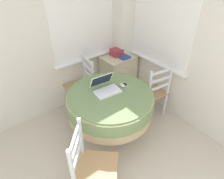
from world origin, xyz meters
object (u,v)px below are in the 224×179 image
Objects in this scene: laptop at (105,87)px; book_on_cabinet at (123,56)px; round_dining_table at (110,103)px; computer_mouse at (122,85)px; dining_chair_near_back_window at (81,86)px; storage_box at (117,52)px; dining_chair_near_right_window at (152,92)px; corner_cabinet at (118,74)px; dining_chair_camera_near at (92,167)px; cell_phone at (125,85)px.

book_on_cabinet is at bearing 37.26° from laptop.
computer_mouse is at bearing 5.58° from round_dining_table.
dining_chair_near_back_window is at bearing 103.06° from computer_mouse.
round_dining_table is at bearing -133.17° from storage_box.
dining_chair_near_right_window is at bearing -92.60° from book_on_cabinet.
computer_mouse is at bearing -124.74° from storage_box.
dining_chair_near_right_window is 0.94m from storage_box.
dining_chair_near_back_window is at bearing 179.73° from corner_cabinet.
round_dining_table is 1.53× the size of corner_cabinet.
laptop reaches higher than dining_chair_camera_near.
storage_box is (0.81, 0.86, 0.18)m from round_dining_table.
dining_chair_near_right_window is (0.82, -0.10, -0.38)m from laptop.
dining_chair_near_back_window reaches higher than corner_cabinet.
dining_chair_camera_near is at bearing -137.33° from corner_cabinet.
book_on_cabinet is (0.82, -0.07, 0.31)m from dining_chair_near_back_window.
dining_chair_near_right_window reaches higher than book_on_cabinet.
computer_mouse is 0.06m from cell_phone.
dining_chair_near_back_window is at bearing 106.93° from cell_phone.
laptop is 1.11m from storage_box.
round_dining_table reaches higher than book_on_cabinet.
dining_chair_near_back_window is 0.85m from storage_box.
corner_cabinet is (0.54, 0.78, -0.41)m from cell_phone.
dining_chair_camera_near is at bearing -148.42° from cell_phone.
round_dining_table is 6.00× the size of storage_box.
corner_cabinet is at bearing 41.28° from laptop.
round_dining_table is 0.84m from dining_chair_near_back_window.
dining_chair_camera_near is 1.26× the size of corner_cabinet.
book_on_cabinet is (0.03, 0.76, 0.31)m from dining_chair_near_right_window.
cell_phone is at bearing 175.54° from dining_chair_near_right_window.
storage_box is 0.78× the size of book_on_cabinet.
laptop is 1.86× the size of storage_box.
cell_phone reaches higher than round_dining_table.
dining_chair_near_right_window reaches higher than computer_mouse.
round_dining_table is 3.23× the size of laptop.
round_dining_table is 1.21× the size of dining_chair_camera_near.
book_on_cabinet is at bearing 49.04° from computer_mouse.
dining_chair_near_back_window is at bearing 63.20° from dining_chair_camera_near.
dining_chair_near_back_window is 1.26× the size of corner_cabinet.
storage_box reaches higher than book_on_cabinet.
dining_chair_near_back_window is at bearing -177.09° from storage_box.
cell_phone is at bearing 14.17° from computer_mouse.
laptop is 1.18m from corner_cabinet.
corner_cabinet is at bearing 53.21° from computer_mouse.
cell_phone is at bearing -73.07° from dining_chair_near_back_window.
storage_box is (0.58, 0.84, 0.00)m from computer_mouse.
dining_chair_near_right_window is (0.54, -0.04, -0.34)m from cell_phone.
corner_cabinet is at bearing 90.10° from dining_chair_near_right_window.
dining_chair_near_back_window is at bearing 86.80° from laptop.
round_dining_table is 1.21× the size of dining_chair_near_right_window.
book_on_cabinet is at bearing -5.09° from dining_chair_near_back_window.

